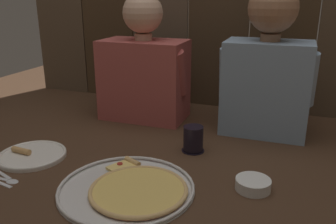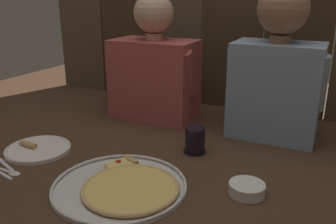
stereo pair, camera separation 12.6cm
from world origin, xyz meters
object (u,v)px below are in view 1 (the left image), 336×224
(dinner_plate, at_px, (32,155))
(diner_left, at_px, (144,64))
(diner_right, at_px, (268,64))
(dipping_bowl, at_px, (253,184))
(pizza_tray, at_px, (131,188))
(drinking_glass, at_px, (193,139))

(dinner_plate, height_order, diner_left, diner_left)
(diner_right, bearing_deg, dipping_bowl, -87.50)
(dipping_bowl, relative_size, diner_left, 0.18)
(pizza_tray, height_order, dinner_plate, dinner_plate)
(pizza_tray, relative_size, dinner_plate, 1.72)
(dinner_plate, relative_size, drinking_glass, 2.48)
(dinner_plate, relative_size, dipping_bowl, 2.25)
(pizza_tray, relative_size, diner_left, 0.71)
(dinner_plate, relative_size, diner_left, 0.42)
(pizza_tray, bearing_deg, dinner_plate, 168.62)
(drinking_glass, relative_size, dipping_bowl, 0.91)
(drinking_glass, xyz_separation_m, diner_left, (-0.33, 0.30, 0.21))
(pizza_tray, height_order, diner_left, diner_left)
(pizza_tray, distance_m, diner_right, 0.78)
(drinking_glass, bearing_deg, diner_left, 137.76)
(diner_left, bearing_deg, diner_right, 0.05)
(diner_left, bearing_deg, dipping_bowl, -41.29)
(dinner_plate, bearing_deg, dipping_bowl, 3.23)
(drinking_glass, bearing_deg, dinner_plate, -154.76)
(pizza_tray, relative_size, diner_right, 0.67)
(dipping_bowl, height_order, diner_right, diner_right)
(pizza_tray, bearing_deg, diner_right, 63.14)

